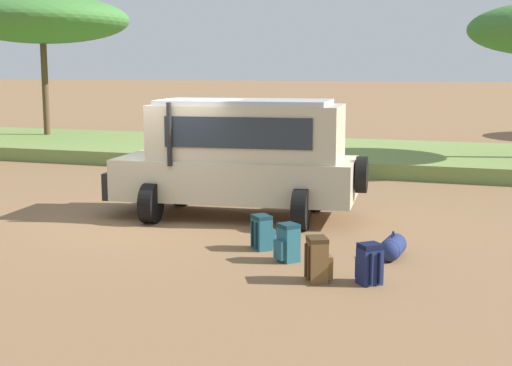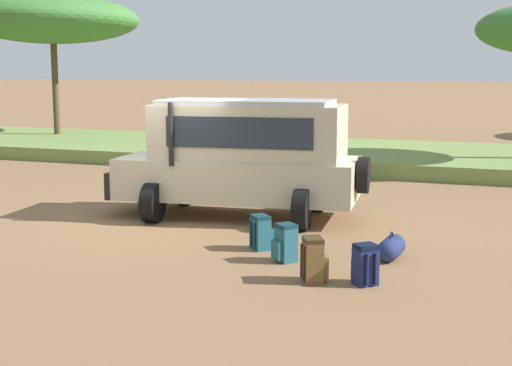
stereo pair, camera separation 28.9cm
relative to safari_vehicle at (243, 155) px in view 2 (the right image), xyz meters
The scene contains 9 objects.
ground_plane 2.05m from the safari_vehicle, 144.46° to the right, with size 320.00×320.00×0.00m, color olive.
grass_bank 9.64m from the safari_vehicle, 97.77° to the left, with size 120.00×7.00×0.44m.
safari_vehicle is the anchor object (origin of this frame).
backpack_beside_front_wheel 5.19m from the safari_vehicle, 48.55° to the right, with size 0.43×0.43×0.60m.
backpack_cluster_center 2.92m from the safari_vehicle, 62.15° to the right, with size 0.46×0.46×0.60m.
backpack_near_rear_wheel 4.83m from the safari_vehicle, 56.08° to the right, with size 0.45×0.46×0.66m.
backpack_outermost 3.72m from the safari_vehicle, 57.67° to the right, with size 0.43×0.44×0.62m.
duffel_bag_low_black_case 4.30m from the safari_vehicle, 33.11° to the right, with size 0.39×0.87×0.46m.
acacia_tree_far_left 16.57m from the safari_vehicle, 139.18° to the left, with size 6.65×7.23×5.91m.
Camera 2 is at (6.64, -12.67, 3.07)m, focal length 50.00 mm.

